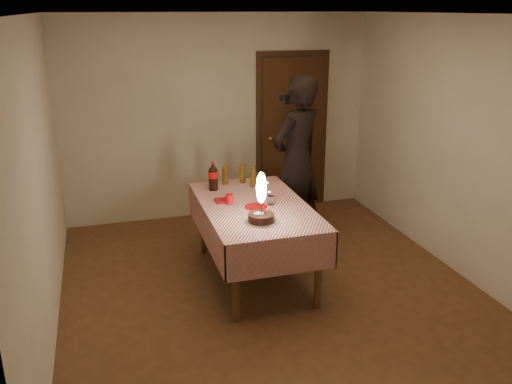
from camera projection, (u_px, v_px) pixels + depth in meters
ground at (271, 290)px, 5.36m from camera, size 4.00×4.50×0.01m
room_shell at (274, 124)px, 4.90m from camera, size 4.04×4.54×2.62m
dining_table at (255, 215)px, 5.39m from camera, size 1.02×1.72×0.80m
birthday_cake at (261, 208)px, 4.89m from camera, size 0.30×0.30×0.47m
red_plate at (256, 207)px, 5.29m from camera, size 0.22×0.22×0.01m
red_cup at (229, 199)px, 5.36m from camera, size 0.08×0.08×0.10m
clear_cup at (271, 200)px, 5.35m from camera, size 0.07×0.07×0.09m
napkin_stack at (223, 201)px, 5.44m from camera, size 0.15×0.15×0.02m
cola_bottle at (213, 176)px, 5.74m from camera, size 0.10×0.10×0.32m
amber_bottle_left at (225, 174)px, 5.95m from camera, size 0.06×0.06×0.26m
amber_bottle_right at (253, 176)px, 5.85m from camera, size 0.06×0.06×0.26m
amber_bottle_mid at (242, 172)px, 6.00m from camera, size 0.06×0.06×0.26m
photographer at (297, 160)px, 6.24m from camera, size 0.85×0.76×1.96m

